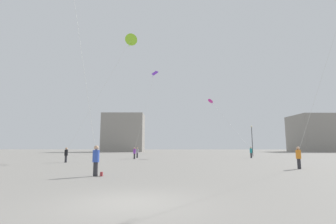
{
  "coord_description": "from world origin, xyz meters",
  "views": [
    {
      "loc": [
        1.73,
        -8.03,
        1.79
      ],
      "look_at": [
        0.0,
        19.65,
        5.71
      ],
      "focal_mm": 26.14,
      "sensor_mm": 36.0,
      "label": 1
    }
  ],
  "objects_px": {
    "kite_lime_diamond": "(131,40)",
    "kite_violet_delta": "(154,75)",
    "person_in_black": "(66,154)",
    "person_in_purple": "(134,153)",
    "person_in_grey": "(137,152)",
    "kite_magenta_diamond": "(211,101)",
    "lamppost_east": "(252,136)",
    "handbag_beside_flyer": "(101,174)",
    "person_in_orange": "(299,157)",
    "building_left_hall": "(124,133)",
    "person_in_blue": "(96,159)",
    "person_in_teal": "(251,152)",
    "building_centre_hall": "(328,133)"
  },
  "relations": [
    {
      "from": "person_in_black",
      "to": "kite_violet_delta",
      "type": "xyz_separation_m",
      "value": [
        8.94,
        8.0,
        11.42
      ]
    },
    {
      "from": "person_in_teal",
      "to": "person_in_orange",
      "type": "height_order",
      "value": "person_in_orange"
    },
    {
      "from": "person_in_orange",
      "to": "lamppost_east",
      "type": "bearing_deg",
      "value": -62.37
    },
    {
      "from": "kite_lime_diamond",
      "to": "person_in_purple",
      "type": "bearing_deg",
      "value": 97.67
    },
    {
      "from": "person_in_orange",
      "to": "handbag_beside_flyer",
      "type": "distance_m",
      "value": 15.36
    },
    {
      "from": "kite_magenta_diamond",
      "to": "person_in_blue",
      "type": "bearing_deg",
      "value": -109.94
    },
    {
      "from": "person_in_blue",
      "to": "building_left_hall",
      "type": "distance_m",
      "value": 71.18
    },
    {
      "from": "person_in_grey",
      "to": "person_in_orange",
      "type": "bearing_deg",
      "value": -66.68
    },
    {
      "from": "kite_lime_diamond",
      "to": "person_in_blue",
      "type": "bearing_deg",
      "value": -88.02
    },
    {
      "from": "person_in_grey",
      "to": "person_in_teal",
      "type": "relative_size",
      "value": 0.95
    },
    {
      "from": "person_in_teal",
      "to": "building_centre_hall",
      "type": "relative_size",
      "value": 0.07
    },
    {
      "from": "kite_lime_diamond",
      "to": "kite_violet_delta",
      "type": "distance_m",
      "value": 9.97
    },
    {
      "from": "kite_lime_diamond",
      "to": "lamppost_east",
      "type": "bearing_deg",
      "value": 48.75
    },
    {
      "from": "person_in_grey",
      "to": "lamppost_east",
      "type": "distance_m",
      "value": 21.65
    },
    {
      "from": "kite_lime_diamond",
      "to": "kite_magenta_diamond",
      "type": "relative_size",
      "value": 1.42
    },
    {
      "from": "person_in_blue",
      "to": "handbag_beside_flyer",
      "type": "xyz_separation_m",
      "value": [
        0.35,
        0.1,
        -0.89
      ]
    },
    {
      "from": "person_in_grey",
      "to": "lamppost_east",
      "type": "bearing_deg",
      "value": 1.78
    },
    {
      "from": "person_in_black",
      "to": "building_left_hall",
      "type": "xyz_separation_m",
      "value": [
        -7.49,
        56.98,
        5.59
      ]
    },
    {
      "from": "kite_violet_delta",
      "to": "building_centre_hall",
      "type": "bearing_deg",
      "value": 44.71
    },
    {
      "from": "person_in_orange",
      "to": "lamppost_east",
      "type": "relative_size",
      "value": 0.31
    },
    {
      "from": "person_in_orange",
      "to": "building_centre_hall",
      "type": "xyz_separation_m",
      "value": [
        42.01,
        69.6,
        5.45
      ]
    },
    {
      "from": "kite_violet_delta",
      "to": "person_in_grey",
      "type": "bearing_deg",
      "value": 129.34
    },
    {
      "from": "lamppost_east",
      "to": "handbag_beside_flyer",
      "type": "relative_size",
      "value": 17.79
    },
    {
      "from": "person_in_purple",
      "to": "kite_lime_diamond",
      "type": "height_order",
      "value": "kite_lime_diamond"
    },
    {
      "from": "kite_lime_diamond",
      "to": "handbag_beside_flyer",
      "type": "xyz_separation_m",
      "value": [
        0.71,
        -10.41,
        -13.38
      ]
    },
    {
      "from": "person_in_grey",
      "to": "kite_magenta_diamond",
      "type": "relative_size",
      "value": 0.18
    },
    {
      "from": "person_in_grey",
      "to": "person_in_teal",
      "type": "height_order",
      "value": "person_in_teal"
    },
    {
      "from": "person_in_black",
      "to": "person_in_purple",
      "type": "bearing_deg",
      "value": -146.15
    },
    {
      "from": "person_in_black",
      "to": "kite_lime_diamond",
      "type": "relative_size",
      "value": 0.13
    },
    {
      "from": "building_centre_hall",
      "to": "person_in_blue",
      "type": "bearing_deg",
      "value": -126.94
    },
    {
      "from": "kite_lime_diamond",
      "to": "person_in_black",
      "type": "bearing_deg",
      "value": 166.56
    },
    {
      "from": "person_in_grey",
      "to": "person_in_purple",
      "type": "relative_size",
      "value": 0.99
    },
    {
      "from": "kite_violet_delta",
      "to": "handbag_beside_flyer",
      "type": "relative_size",
      "value": 36.64
    },
    {
      "from": "kite_lime_diamond",
      "to": "kite_violet_delta",
      "type": "xyz_separation_m",
      "value": [
        1.43,
        9.8,
        -1.16
      ]
    },
    {
      "from": "person_in_orange",
      "to": "kite_magenta_diamond",
      "type": "bearing_deg",
      "value": -44.21
    },
    {
      "from": "person_in_grey",
      "to": "kite_lime_diamond",
      "type": "bearing_deg",
      "value": -102.13
    },
    {
      "from": "kite_violet_delta",
      "to": "handbag_beside_flyer",
      "type": "xyz_separation_m",
      "value": [
        -0.71,
        -20.2,
        -12.22
      ]
    },
    {
      "from": "person_in_grey",
      "to": "kite_violet_delta",
      "type": "xyz_separation_m",
      "value": [
        3.03,
        -3.69,
        11.44
      ]
    },
    {
      "from": "person_in_teal",
      "to": "person_in_grey",
      "type": "bearing_deg",
      "value": 91.29
    },
    {
      "from": "person_in_grey",
      "to": "person_in_purple",
      "type": "bearing_deg",
      "value": -104.66
    },
    {
      "from": "person_in_orange",
      "to": "building_left_hall",
      "type": "relative_size",
      "value": 0.12
    },
    {
      "from": "lamppost_east",
      "to": "handbag_beside_flyer",
      "type": "xyz_separation_m",
      "value": [
        -17.77,
        -31.48,
        -3.63
      ]
    },
    {
      "from": "person_in_grey",
      "to": "building_left_hall",
      "type": "height_order",
      "value": "building_left_hall"
    },
    {
      "from": "kite_lime_diamond",
      "to": "kite_magenta_diamond",
      "type": "distance_m",
      "value": 21.39
    },
    {
      "from": "person_in_purple",
      "to": "kite_lime_diamond",
      "type": "distance_m",
      "value": 16.09
    },
    {
      "from": "lamppost_east",
      "to": "handbag_beside_flyer",
      "type": "bearing_deg",
      "value": -119.44
    },
    {
      "from": "person_in_orange",
      "to": "kite_lime_diamond",
      "type": "relative_size",
      "value": 0.14
    },
    {
      "from": "person_in_grey",
      "to": "kite_lime_diamond",
      "type": "xyz_separation_m",
      "value": [
        1.6,
        -13.49,
        12.59
      ]
    },
    {
      "from": "person_in_grey",
      "to": "person_in_purple",
      "type": "distance_m",
      "value": 3.56
    },
    {
      "from": "person_in_blue",
      "to": "building_centre_hall",
      "type": "bearing_deg",
      "value": 85.15
    }
  ]
}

